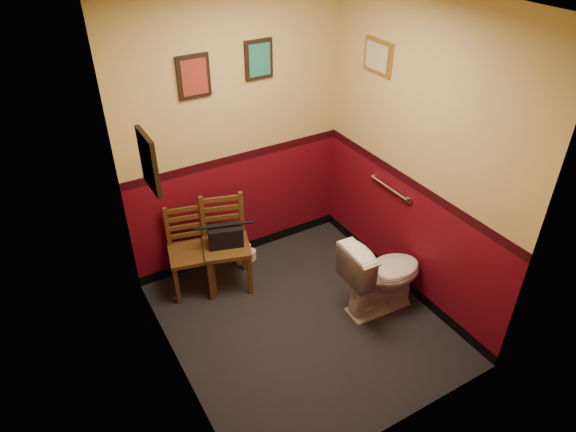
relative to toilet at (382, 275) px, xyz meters
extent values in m
cube|color=black|center=(-0.72, 0.17, -0.37)|extent=(2.20, 2.40, 0.00)
cube|color=silver|center=(-0.72, 0.17, 2.33)|extent=(2.20, 2.40, 0.00)
cube|color=#590915|center=(-0.72, 1.37, 0.98)|extent=(2.20, 0.00, 2.70)
cube|color=#590915|center=(-0.72, -1.03, 0.98)|extent=(2.20, 0.00, 2.70)
cube|color=#590915|center=(-1.82, 0.17, 0.98)|extent=(0.00, 2.40, 2.70)
cube|color=#590915|center=(0.38, 0.17, 0.98)|extent=(0.00, 2.40, 2.70)
cylinder|color=silver|center=(0.35, 0.42, 0.58)|extent=(0.03, 0.50, 0.03)
cylinder|color=silver|center=(0.37, 0.17, 0.58)|extent=(0.02, 0.06, 0.06)
cylinder|color=silver|center=(0.37, 0.67, 0.58)|extent=(0.02, 0.06, 0.06)
cube|color=black|center=(-1.07, 1.35, 1.58)|extent=(0.28, 0.03, 0.36)
cube|color=maroon|center=(-1.07, 1.33, 1.58)|extent=(0.22, 0.01, 0.30)
cube|color=black|center=(-0.47, 1.35, 1.63)|extent=(0.26, 0.03, 0.34)
cube|color=#226E5C|center=(-0.47, 1.33, 1.63)|extent=(0.20, 0.01, 0.28)
cube|color=black|center=(-1.80, 0.27, 1.48)|extent=(0.03, 0.30, 0.38)
cube|color=tan|center=(-1.79, 0.27, 1.48)|extent=(0.01, 0.24, 0.31)
cube|color=olive|center=(0.36, 0.77, 1.68)|extent=(0.03, 0.34, 0.28)
cube|color=tan|center=(0.35, 0.77, 1.68)|extent=(0.01, 0.28, 0.22)
imported|color=white|center=(0.00, 0.00, 0.00)|extent=(0.78, 0.46, 0.74)
cylinder|color=silver|center=(0.28, -0.02, -0.32)|extent=(0.10, 0.10, 0.10)
cylinder|color=silver|center=(0.28, -0.02, -0.14)|extent=(0.01, 0.01, 0.30)
cube|color=brown|center=(-1.37, 1.09, 0.05)|extent=(0.47, 0.47, 0.04)
cube|color=brown|center=(-1.57, 0.97, -0.16)|extent=(0.04, 0.04, 0.42)
cube|color=brown|center=(-1.49, 1.29, -0.16)|extent=(0.04, 0.04, 0.42)
cube|color=brown|center=(-1.25, 0.89, -0.16)|extent=(0.04, 0.04, 0.42)
cube|color=brown|center=(-1.17, 1.21, -0.16)|extent=(0.04, 0.04, 0.42)
cube|color=brown|center=(-1.49, 1.30, 0.26)|extent=(0.04, 0.04, 0.42)
cube|color=brown|center=(-1.17, 1.22, 0.26)|extent=(0.04, 0.04, 0.42)
cube|color=brown|center=(-1.33, 1.26, 0.14)|extent=(0.31, 0.10, 0.04)
cube|color=brown|center=(-1.33, 1.26, 0.23)|extent=(0.31, 0.10, 0.04)
cube|color=brown|center=(-1.33, 1.26, 0.33)|extent=(0.31, 0.10, 0.04)
cube|color=brown|center=(-1.33, 1.26, 0.42)|extent=(0.31, 0.10, 0.04)
cube|color=brown|center=(-1.06, 0.98, 0.08)|extent=(0.53, 0.53, 0.04)
cube|color=brown|center=(-1.28, 0.86, -0.14)|extent=(0.05, 0.05, 0.45)
cube|color=brown|center=(-1.17, 1.21, -0.14)|extent=(0.05, 0.05, 0.45)
cube|color=brown|center=(-0.94, 0.75, -0.14)|extent=(0.05, 0.05, 0.45)
cube|color=brown|center=(-0.83, 1.10, -0.14)|extent=(0.05, 0.05, 0.45)
cube|color=brown|center=(-1.17, 1.21, 0.31)|extent=(0.05, 0.05, 0.45)
cube|color=brown|center=(-0.83, 1.10, 0.31)|extent=(0.05, 0.05, 0.45)
cube|color=brown|center=(-1.00, 1.16, 0.18)|extent=(0.33, 0.13, 0.05)
cube|color=brown|center=(-1.00, 1.16, 0.28)|extent=(0.33, 0.13, 0.05)
cube|color=brown|center=(-1.00, 1.16, 0.38)|extent=(0.33, 0.13, 0.05)
cube|color=brown|center=(-1.00, 1.16, 0.48)|extent=(0.33, 0.13, 0.05)
cube|color=black|center=(-1.06, 0.98, 0.20)|extent=(0.34, 0.24, 0.19)
cylinder|color=black|center=(-1.06, 0.98, 0.32)|extent=(0.27, 0.11, 0.03)
cylinder|color=silver|center=(-0.82, 1.22, -0.32)|extent=(0.11, 0.11, 0.10)
cylinder|color=silver|center=(-0.70, 1.22, -0.32)|extent=(0.11, 0.11, 0.10)
cylinder|color=silver|center=(-0.76, 1.21, -0.22)|extent=(0.11, 0.11, 0.10)
camera|label=1|loc=(-2.47, -2.59, 2.95)|focal=32.00mm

